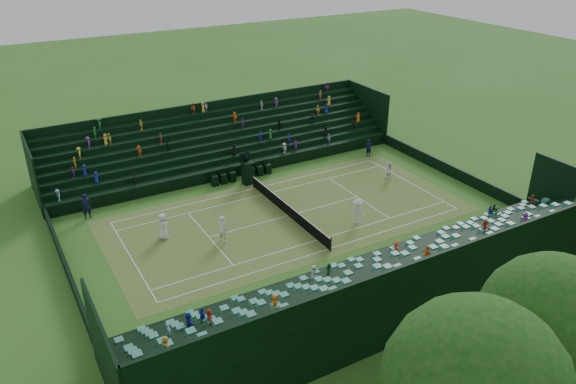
{
  "coord_description": "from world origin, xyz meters",
  "views": [
    {
      "loc": [
        32.27,
        -18.4,
        20.12
      ],
      "look_at": [
        0.0,
        0.0,
        2.0
      ],
      "focal_mm": 35.0,
      "sensor_mm": 36.0,
      "label": 1
    }
  ],
  "objects_px": {
    "tennis_net": "(288,210)",
    "player_far_west": "(389,171)",
    "player_near_east": "(223,229)",
    "player_far_east": "(357,211)",
    "umpire_chair": "(247,170)",
    "player_near_west": "(163,226)"
  },
  "relations": [
    {
      "from": "player_near_west",
      "to": "player_near_east",
      "type": "relative_size",
      "value": 0.97
    },
    {
      "from": "player_near_east",
      "to": "player_near_west",
      "type": "bearing_deg",
      "value": 22.26
    },
    {
      "from": "tennis_net",
      "to": "player_far_east",
      "type": "distance_m",
      "value": 5.18
    },
    {
      "from": "player_near_east",
      "to": "player_far_east",
      "type": "distance_m",
      "value": 9.9
    },
    {
      "from": "player_near_east",
      "to": "player_far_east",
      "type": "height_order",
      "value": "player_near_east"
    },
    {
      "from": "player_near_east",
      "to": "player_far_east",
      "type": "bearing_deg",
      "value": -136.84
    },
    {
      "from": "player_near_west",
      "to": "player_far_east",
      "type": "distance_m",
      "value": 13.89
    },
    {
      "from": "player_far_west",
      "to": "tennis_net",
      "type": "bearing_deg",
      "value": -86.62
    },
    {
      "from": "player_near_east",
      "to": "umpire_chair",
      "type": "bearing_deg",
      "value": -68.8
    },
    {
      "from": "player_far_east",
      "to": "player_far_west",
      "type": "bearing_deg",
      "value": 94.87
    },
    {
      "from": "tennis_net",
      "to": "player_far_east",
      "type": "height_order",
      "value": "player_far_east"
    },
    {
      "from": "player_far_west",
      "to": "player_near_west",
      "type": "bearing_deg",
      "value": -94.06
    },
    {
      "from": "player_near_east",
      "to": "player_far_east",
      "type": "relative_size",
      "value": 1.03
    },
    {
      "from": "tennis_net",
      "to": "player_far_west",
      "type": "bearing_deg",
      "value": 97.36
    },
    {
      "from": "umpire_chair",
      "to": "player_far_west",
      "type": "relative_size",
      "value": 1.84
    },
    {
      "from": "umpire_chair",
      "to": "player_near_east",
      "type": "relative_size",
      "value": 1.5
    },
    {
      "from": "tennis_net",
      "to": "player_far_west",
      "type": "distance_m",
      "value": 10.74
    },
    {
      "from": "umpire_chair",
      "to": "player_far_east",
      "type": "height_order",
      "value": "umpire_chair"
    },
    {
      "from": "tennis_net",
      "to": "player_near_west",
      "type": "distance_m",
      "value": 9.28
    },
    {
      "from": "player_near_west",
      "to": "player_far_east",
      "type": "height_order",
      "value": "player_near_west"
    },
    {
      "from": "umpire_chair",
      "to": "player_near_west",
      "type": "distance_m",
      "value": 10.43
    },
    {
      "from": "umpire_chair",
      "to": "player_far_east",
      "type": "bearing_deg",
      "value": 21.68
    }
  ]
}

